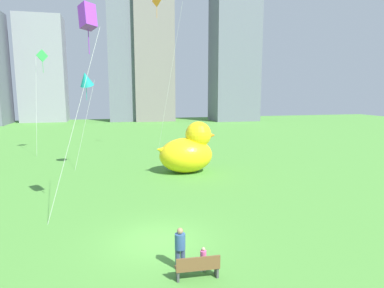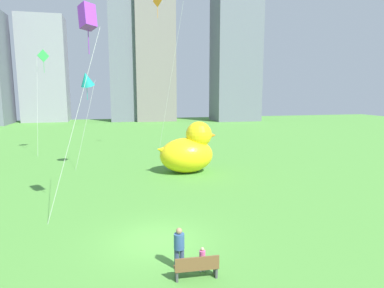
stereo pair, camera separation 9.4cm
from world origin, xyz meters
The scene contains 10 objects.
ground_plane centered at (0.00, 0.00, 0.00)m, with size 140.00×140.00×0.00m, color #4F923A.
park_bench centered at (0.96, -3.42, 0.47)m, with size 1.62×0.53×0.90m.
person_adult centered at (0.50, -2.57, 0.90)m, with size 0.40×0.40×1.64m.
person_child centered at (1.30, -2.95, 0.52)m, with size 0.23×0.23×0.95m.
giant_inflatable_duck centered at (4.29, 12.37, 1.81)m, with size 5.12×3.28×4.24m.
city_skyline centered at (1.01, 63.03, 15.59)m, with size 64.83×15.45×37.09m.
kite_green centered at (-8.49, 23.51, 9.87)m, with size 1.58×1.87×10.94m.
kite_purple centered at (-2.75, 2.74, 10.08)m, with size 2.98×3.02×10.78m.
kite_teal centered at (-3.71, 14.72, 7.67)m, with size 2.11×2.18×8.40m.
kite_orange centered at (3.27, 21.25, 14.84)m, with size 3.06×3.15×16.40m.
Camera 2 is at (-1.80, -14.19, 6.70)m, focal length 31.20 mm.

